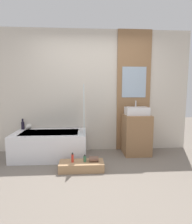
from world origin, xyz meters
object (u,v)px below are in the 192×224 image
at_px(bottle_soap_primary, 73,158).
at_px(bottle_soap_secondary, 85,159).
at_px(sink, 137,111).
at_px(vase_round_light, 29,127).
at_px(bathtub, 50,145).
at_px(vase_tall_dark, 23,125).
at_px(wooden_step_bench, 82,166).

bearing_deg(bottle_soap_primary, bottle_soap_secondary, 0.00).
relative_size(sink, vase_round_light, 3.85).
height_order(bathtub, bottle_soap_secondary, bathtub).
relative_size(vase_tall_dark, vase_round_light, 1.87).
distance_m(vase_tall_dark, bottle_soap_primary, 1.47).
relative_size(sink, bottle_soap_primary, 2.92).
bearing_deg(bottle_soap_secondary, bottle_soap_primary, 180.00).
bearing_deg(sink, vase_tall_dark, 175.37).
bearing_deg(bottle_soap_secondary, vase_round_light, 142.99).
height_order(sink, vase_round_light, sink).
bearing_deg(wooden_step_bench, vase_tall_dark, 143.88).
height_order(wooden_step_bench, bottle_soap_primary, bottle_soap_primary).
bearing_deg(bathtub, vase_round_light, 151.54).
bearing_deg(bottle_soap_secondary, bathtub, 137.83).
bearing_deg(sink, bottle_soap_secondary, -146.30).
height_order(bathtub, vase_round_light, vase_round_light).
distance_m(wooden_step_bench, bottle_soap_primary, 0.21).
xyz_separation_m(wooden_step_bench, bottle_soap_secondary, (0.06, 0.00, 0.12)).
relative_size(vase_tall_dark, bottle_soap_primary, 1.42).
xyz_separation_m(wooden_step_bench, vase_tall_dark, (-1.24, 0.91, 0.53)).
bearing_deg(bottle_soap_secondary, wooden_step_bench, 180.00).
bearing_deg(sink, vase_round_light, 175.80).
relative_size(bathtub, vase_tall_dark, 6.24).
distance_m(bathtub, bottle_soap_primary, 0.78).
bearing_deg(vase_tall_dark, wooden_step_bench, -36.12).
relative_size(bathtub, bottle_soap_secondary, 11.87).
height_order(wooden_step_bench, vase_round_light, vase_round_light).
distance_m(vase_tall_dark, bottle_soap_secondary, 1.64).
xyz_separation_m(sink, vase_tall_dark, (-2.37, 0.19, -0.30)).
bearing_deg(bottle_soap_primary, vase_tall_dark, 140.37).
bearing_deg(vase_round_light, wooden_step_bench, -38.36).
bearing_deg(vase_tall_dark, bathtub, -25.22).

